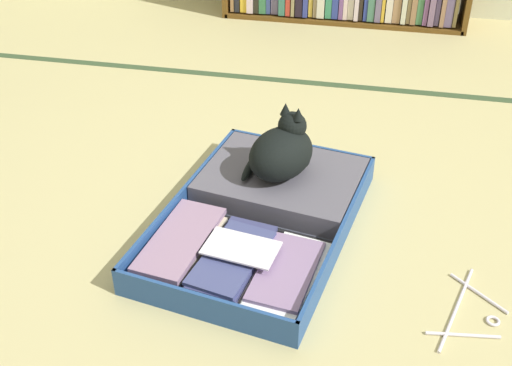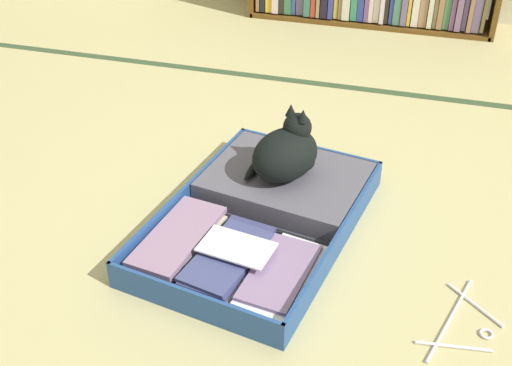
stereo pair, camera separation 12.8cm
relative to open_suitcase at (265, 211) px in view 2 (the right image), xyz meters
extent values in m
plane|color=tan|center=(0.01, -0.18, -0.04)|extent=(10.00, 10.00, 0.00)
cube|color=#344A2D|center=(0.01, 1.13, -0.04)|extent=(4.80, 0.05, 0.00)
cube|color=brown|center=(0.08, 2.05, -0.03)|extent=(1.40, 0.29, 0.02)
cube|color=#9B7356|center=(0.65, 2.05, 0.13)|extent=(0.02, 0.25, 0.27)
cube|color=slate|center=(0.69, 2.05, 0.14)|extent=(0.04, 0.25, 0.30)
cube|color=navy|center=(-0.04, -0.28, -0.04)|extent=(0.65, 0.55, 0.01)
cube|color=navy|center=(-0.08, -0.50, 0.01)|extent=(0.58, 0.11, 0.10)
cube|color=navy|center=(-0.32, -0.23, 0.01)|extent=(0.09, 0.45, 0.10)
cube|color=navy|center=(0.24, -0.33, 0.01)|extent=(0.09, 0.45, 0.10)
cube|color=#464B59|center=(-0.04, -0.28, -0.03)|extent=(0.62, 0.52, 0.01)
cube|color=navy|center=(0.03, 0.17, -0.04)|extent=(0.65, 0.55, 0.01)
cube|color=navy|center=(0.07, 0.38, 0.01)|extent=(0.58, 0.11, 0.10)
cube|color=navy|center=(-0.25, 0.21, 0.01)|extent=(0.09, 0.45, 0.10)
cube|color=navy|center=(0.32, 0.12, 0.01)|extent=(0.09, 0.45, 0.10)
cube|color=#464B59|center=(0.03, 0.17, -0.03)|extent=(0.62, 0.52, 0.01)
cylinder|color=black|center=(0.00, -0.06, -0.02)|extent=(0.56, 0.11, 0.02)
cube|color=#262734|center=(-0.23, -0.25, -0.01)|extent=(0.22, 0.37, 0.02)
cube|color=#B6AA8E|center=(-0.22, -0.25, 0.01)|extent=(0.23, 0.38, 0.02)
cube|color=gray|center=(-0.23, -0.24, 0.03)|extent=(0.22, 0.40, 0.02)
cube|color=silver|center=(-0.04, -0.29, -0.01)|extent=(0.23, 0.37, 0.02)
cube|color=navy|center=(-0.04, -0.27, 0.01)|extent=(0.22, 0.39, 0.02)
cube|color=#3E4577|center=(-0.04, -0.29, 0.02)|extent=(0.23, 0.36, 0.01)
cube|color=silver|center=(0.13, -0.31, -0.02)|extent=(0.23, 0.37, 0.01)
cube|color=white|center=(0.14, -0.30, 0.00)|extent=(0.23, 0.39, 0.02)
cube|color=gray|center=(0.13, -0.30, 0.01)|extent=(0.21, 0.34, 0.01)
cube|color=white|center=(-0.02, -0.26, 0.05)|extent=(0.25, 0.17, 0.01)
cube|color=#55525E|center=(0.03, 0.17, 0.01)|extent=(0.61, 0.51, 0.09)
torus|color=white|center=(0.01, 0.17, 0.05)|extent=(0.09, 0.09, 0.01)
cylinder|color=black|center=(-0.09, 0.40, 0.01)|extent=(0.02, 0.02, 0.09)
cylinder|color=black|center=(0.23, 0.34, 0.01)|extent=(0.02, 0.02, 0.09)
cube|color=yellow|center=(-0.12, -0.48, 0.03)|extent=(0.02, 0.01, 0.03)
cube|color=red|center=(-0.25, -0.46, -0.01)|extent=(0.03, 0.01, 0.02)
ellipsoid|color=black|center=(0.03, 0.14, 0.15)|extent=(0.30, 0.32, 0.18)
ellipsoid|color=black|center=(0.07, 0.21, 0.11)|extent=(0.16, 0.15, 0.10)
sphere|color=black|center=(0.06, 0.19, 0.23)|extent=(0.10, 0.10, 0.10)
cone|color=black|center=(0.08, 0.18, 0.29)|extent=(0.04, 0.04, 0.04)
cone|color=black|center=(0.04, 0.20, 0.29)|extent=(0.04, 0.04, 0.04)
sphere|color=gold|center=(0.10, 0.22, 0.24)|extent=(0.02, 0.02, 0.02)
sphere|color=gold|center=(0.07, 0.24, 0.24)|extent=(0.02, 0.02, 0.02)
ellipsoid|color=black|center=(-0.08, 0.15, 0.07)|extent=(0.05, 0.20, 0.03)
cylinder|color=silver|center=(0.64, -0.31, -0.04)|extent=(0.12, 0.37, 0.01)
cylinder|color=silver|center=(0.71, -0.23, -0.04)|extent=(0.16, 0.15, 0.01)
cylinder|color=silver|center=(0.65, -0.41, -0.04)|extent=(0.21, 0.04, 0.01)
torus|color=silver|center=(0.74, -0.34, -0.04)|extent=(0.05, 0.05, 0.01)
camera|label=1|loc=(0.34, -1.76, 1.35)|focal=45.46mm
camera|label=2|loc=(0.46, -1.73, 1.35)|focal=45.46mm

